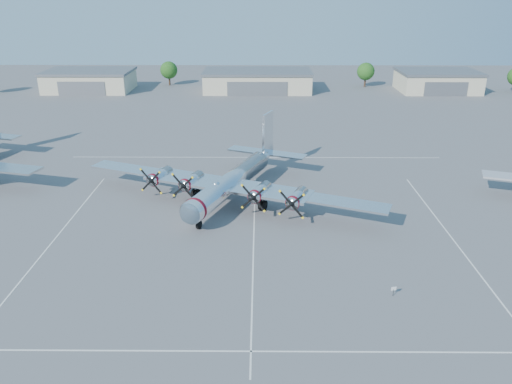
{
  "coord_description": "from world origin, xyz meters",
  "views": [
    {
      "loc": [
        0.61,
        -52.57,
        25.73
      ],
      "look_at": [
        0.21,
        2.29,
        3.2
      ],
      "focal_mm": 35.0,
      "sensor_mm": 36.0,
      "label": 1
    }
  ],
  "objects_px": {
    "hangar_west": "(90,80)",
    "tree_east": "(366,71)",
    "info_placard": "(394,290)",
    "hangar_center": "(257,81)",
    "main_bomber_b29": "(234,199)",
    "hangar_east": "(437,81)",
    "tree_west": "(169,70)"
  },
  "relations": [
    {
      "from": "tree_west",
      "to": "hangar_center",
      "type": "bearing_deg",
      "value": -17.82
    },
    {
      "from": "hangar_east",
      "to": "info_placard",
      "type": "height_order",
      "value": "hangar_east"
    },
    {
      "from": "hangar_east",
      "to": "tree_west",
      "type": "relative_size",
      "value": 3.1
    },
    {
      "from": "hangar_east",
      "to": "hangar_west",
      "type": "bearing_deg",
      "value": -180.0
    },
    {
      "from": "main_bomber_b29",
      "to": "hangar_center",
      "type": "bearing_deg",
      "value": 110.42
    },
    {
      "from": "hangar_center",
      "to": "tree_west",
      "type": "relative_size",
      "value": 4.31
    },
    {
      "from": "hangar_east",
      "to": "info_placard",
      "type": "xyz_separation_m",
      "value": [
        -35.31,
        -96.44,
        -2.06
      ]
    },
    {
      "from": "hangar_east",
      "to": "tree_east",
      "type": "relative_size",
      "value": 3.1
    },
    {
      "from": "tree_west",
      "to": "main_bomber_b29",
      "type": "bearing_deg",
      "value": -74.85
    },
    {
      "from": "tree_west",
      "to": "info_placard",
      "type": "height_order",
      "value": "tree_west"
    },
    {
      "from": "hangar_center",
      "to": "hangar_east",
      "type": "distance_m",
      "value": 48.0
    },
    {
      "from": "tree_east",
      "to": "tree_west",
      "type": "bearing_deg",
      "value": 177.92
    },
    {
      "from": "hangar_west",
      "to": "main_bomber_b29",
      "type": "distance_m",
      "value": 85.54
    },
    {
      "from": "hangar_west",
      "to": "hangar_east",
      "type": "distance_m",
      "value": 93.0
    },
    {
      "from": "hangar_west",
      "to": "tree_west",
      "type": "relative_size",
      "value": 3.4
    },
    {
      "from": "hangar_west",
      "to": "tree_west",
      "type": "distance_m",
      "value": 21.61
    },
    {
      "from": "hangar_center",
      "to": "info_placard",
      "type": "bearing_deg",
      "value": -82.51
    },
    {
      "from": "tree_east",
      "to": "main_bomber_b29",
      "type": "bearing_deg",
      "value": -112.15
    },
    {
      "from": "hangar_east",
      "to": "tree_east",
      "type": "bearing_deg",
      "value": 161.46
    },
    {
      "from": "hangar_west",
      "to": "tree_east",
      "type": "xyz_separation_m",
      "value": [
        75.0,
        6.04,
        1.51
      ]
    },
    {
      "from": "hangar_center",
      "to": "hangar_east",
      "type": "bearing_deg",
      "value": 0.0
    },
    {
      "from": "hangar_west",
      "to": "hangar_center",
      "type": "height_order",
      "value": "same"
    },
    {
      "from": "tree_west",
      "to": "hangar_west",
      "type": "bearing_deg",
      "value": -158.11
    },
    {
      "from": "hangar_center",
      "to": "main_bomber_b29",
      "type": "relative_size",
      "value": 0.71
    },
    {
      "from": "hangar_west",
      "to": "main_bomber_b29",
      "type": "bearing_deg",
      "value": -60.35
    },
    {
      "from": "info_placard",
      "to": "tree_east",
      "type": "bearing_deg",
      "value": 67.55
    },
    {
      "from": "tree_east",
      "to": "main_bomber_b29",
      "type": "distance_m",
      "value": 86.84
    },
    {
      "from": "hangar_east",
      "to": "tree_east",
      "type": "distance_m",
      "value": 19.04
    },
    {
      "from": "hangar_west",
      "to": "tree_west",
      "type": "xyz_separation_m",
      "value": [
        20.0,
        8.04,
        1.51
      ]
    },
    {
      "from": "tree_east",
      "to": "info_placard",
      "type": "distance_m",
      "value": 103.99
    },
    {
      "from": "hangar_center",
      "to": "main_bomber_b29",
      "type": "xyz_separation_m",
      "value": [
        -2.7,
        -74.3,
        -2.71
      ]
    },
    {
      "from": "main_bomber_b29",
      "to": "hangar_east",
      "type": "bearing_deg",
      "value": 78.19
    }
  ]
}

